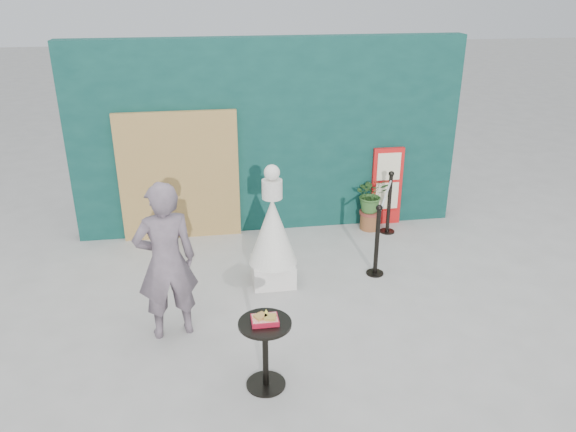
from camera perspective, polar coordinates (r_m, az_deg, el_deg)
The scene contains 10 objects.
ground at distance 6.58m, azimuth 1.64°, elevation -12.17°, with size 60.00×60.00×0.00m, color #ADAAA5.
back_wall at distance 8.79m, azimuth -1.97°, elevation 8.00°, with size 6.00×0.30×3.00m, color #0B332F.
bamboo_fence at distance 8.68m, azimuth -10.98°, elevation 3.94°, with size 1.80×0.08×2.00m, color tan.
woman at distance 6.31m, azimuth -12.29°, elevation -4.54°, with size 0.68×0.44×1.86m, color slate.
menu_board at distance 9.27m, azimuth 10.00°, elevation 2.97°, with size 0.50×0.07×1.30m.
statue at distance 7.33m, azimuth -1.57°, elevation -2.07°, with size 0.65×0.65×1.66m.
cafe_table at distance 5.63m, azimuth -2.33°, elevation -12.87°, with size 0.52×0.52×0.75m.
food_basket at distance 5.47m, azimuth -2.36°, elevation -10.41°, with size 0.26×0.19×0.11m.
planter at distance 9.07m, azimuth 8.44°, elevation 1.71°, with size 0.52×0.45×0.89m.
stanchion_barrier at distance 8.34m, azimuth 9.68°, elevation -0.52°, with size 0.84×1.54×1.03m.
Camera 1 is at (-1.00, -5.26, 3.82)m, focal length 35.00 mm.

